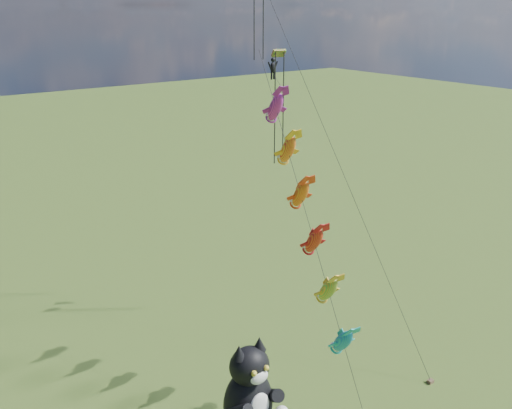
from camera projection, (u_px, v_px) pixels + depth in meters
cat_kite_rig at (253, 402)px, 22.55m from camera, size 2.42×4.03×10.93m
fish_windsock_rig at (307, 218)px, 32.91m from camera, size 3.82×15.56×20.42m
parafoil_rig at (276, 61)px, 40.73m from camera, size 2.45×17.45×27.22m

